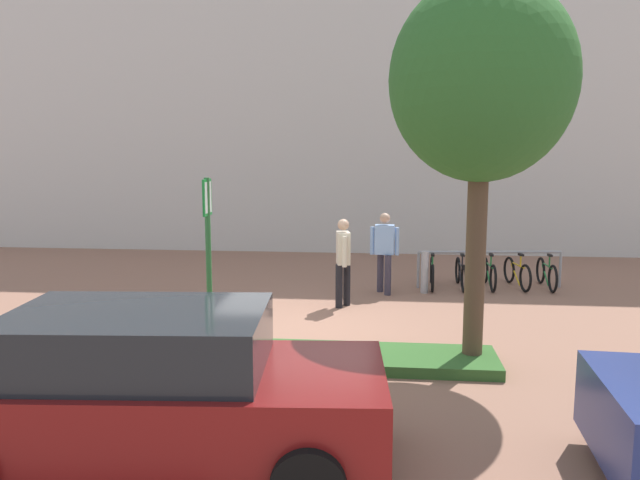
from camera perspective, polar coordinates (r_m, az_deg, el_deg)
The scene contains 11 objects.
ground_plane at distance 10.74m, azimuth -1.69°, elevation -8.21°, with size 60.00×60.00×0.00m, color #936651.
building_facade at distance 18.97m, azimuth 1.72°, elevation 14.21°, with size 28.00×1.20×10.00m, color silver.
planter_strip at distance 9.33m, azimuth -6.11°, elevation -10.33°, with size 7.00×1.10×0.16m, color #336028.
tree_sidewalk at distance 8.94m, azimuth 14.53°, elevation 13.75°, with size 2.50×2.50×5.35m.
parking_sign_post at distance 9.10m, azimuth -10.14°, elevation -0.24°, with size 0.08×0.36×2.65m.
bike_at_sign at distance 9.61m, azimuth -10.09°, elevation -8.19°, with size 1.68×0.42×0.86m.
bike_rack_cluster at distance 14.35m, azimuth 15.14°, elevation -2.85°, with size 3.19×1.75×0.83m.
bollard_steel at distance 13.52m, azimuth 9.51°, elevation -2.91°, with size 0.16×0.16×0.90m, color #ADADB2.
person_shirt_white at distance 12.10m, azimuth 2.12°, elevation -1.55°, with size 0.30×0.60×1.72m.
person_casual_tan at distance 13.26m, azimuth 5.89°, elevation -0.71°, with size 0.61×0.44×1.72m.
car_maroon_wagon at distance 6.40m, azimuth -14.72°, elevation -13.06°, with size 4.42×2.27×1.54m.
Camera 1 is at (1.35, -10.21, 3.06)m, focal length 35.15 mm.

